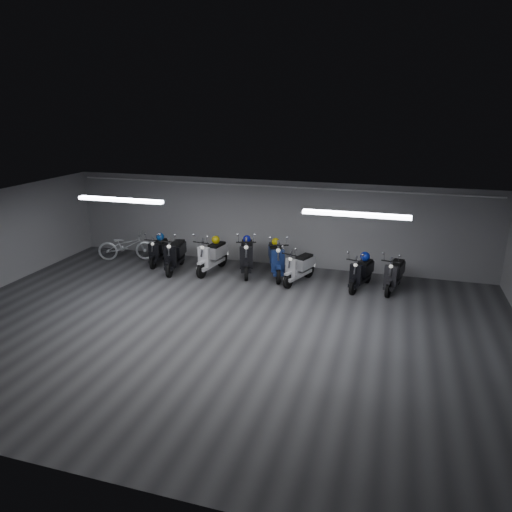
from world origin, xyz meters
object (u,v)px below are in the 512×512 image
(helmet_4, at_px, (247,239))
(scooter_4, at_px, (276,254))
(helmet_0, at_px, (276,242))
(scooter_0, at_px, (158,247))
(scooter_2, at_px, (212,251))
(bicycle, at_px, (126,243))
(scooter_3, at_px, (247,251))
(helmet_3, at_px, (216,240))
(helmet_2, at_px, (365,257))
(scooter_1, at_px, (175,250))
(scooter_7, at_px, (361,268))
(scooter_6, at_px, (299,263))
(scooter_9, at_px, (395,269))
(helmet_1, at_px, (160,237))

(helmet_4, bearing_deg, scooter_4, -14.59)
(helmet_0, bearing_deg, scooter_0, -176.68)
(scooter_2, height_order, bicycle, scooter_2)
(scooter_3, height_order, helmet_4, scooter_3)
(helmet_3, bearing_deg, helmet_2, -1.85)
(bicycle, xyz_separation_m, helmet_0, (5.22, 0.14, 0.42))
(scooter_1, relative_size, scooter_7, 1.13)
(scooter_0, height_order, helmet_3, scooter_0)
(scooter_1, relative_size, scooter_6, 1.11)
(helmet_3, bearing_deg, scooter_9, -2.68)
(scooter_4, relative_size, helmet_0, 8.00)
(scooter_6, bearing_deg, scooter_1, -158.38)
(scooter_1, bearing_deg, scooter_0, 142.52)
(scooter_3, height_order, helmet_2, scooter_3)
(scooter_1, distance_m, helmet_0, 3.22)
(helmet_4, bearing_deg, scooter_9, -6.02)
(scooter_2, relative_size, scooter_7, 1.12)
(helmet_1, bearing_deg, bicycle, -173.70)
(scooter_4, distance_m, scooter_9, 3.52)
(scooter_1, distance_m, scooter_3, 2.31)
(scooter_6, bearing_deg, scooter_3, -171.12)
(scooter_2, height_order, helmet_4, scooter_2)
(scooter_6, distance_m, helmet_0, 1.15)
(scooter_9, bearing_deg, scooter_4, -170.99)
(scooter_0, xyz_separation_m, scooter_4, (4.05, -0.03, 0.13))
(scooter_6, xyz_separation_m, helmet_3, (-2.80, 0.41, 0.36))
(scooter_3, height_order, helmet_1, scooter_3)
(scooter_6, distance_m, helmet_4, 1.98)
(scooter_9, relative_size, bicycle, 0.92)
(helmet_0, bearing_deg, helmet_3, -173.73)
(helmet_2, xyz_separation_m, helmet_3, (-4.67, 0.15, 0.08))
(bicycle, height_order, helmet_3, bicycle)
(scooter_9, distance_m, helmet_0, 3.66)
(helmet_3, height_order, helmet_4, helmet_4)
(scooter_0, distance_m, helmet_4, 3.06)
(helmet_3, bearing_deg, helmet_4, 12.89)
(scooter_0, xyz_separation_m, helmet_2, (6.72, -0.13, 0.31))
(scooter_2, distance_m, scooter_9, 5.56)
(scooter_7, distance_m, helmet_1, 6.71)
(helmet_2, distance_m, helmet_3, 4.67)
(scooter_2, bearing_deg, bicycle, -176.33)
(scooter_3, relative_size, scooter_7, 1.19)
(helmet_0, distance_m, helmet_3, 1.92)
(scooter_7, bearing_deg, scooter_3, -168.61)
(scooter_9, xyz_separation_m, helmet_2, (-0.85, 0.11, 0.27))
(scooter_7, bearing_deg, helmet_2, 90.00)
(scooter_0, bearing_deg, helmet_3, -6.54)
(helmet_0, relative_size, helmet_4, 1.01)
(scooter_0, relative_size, helmet_4, 6.64)
(bicycle, relative_size, helmet_2, 6.68)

